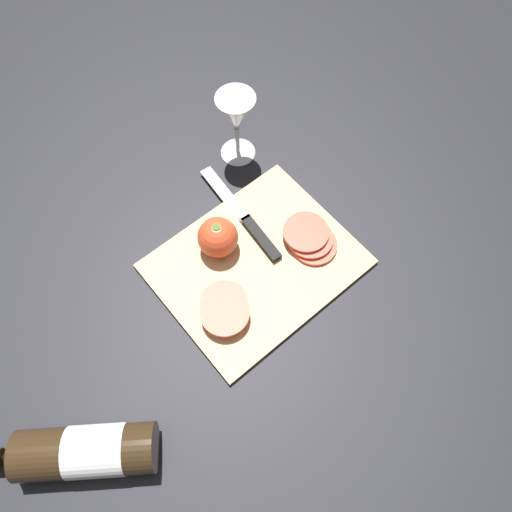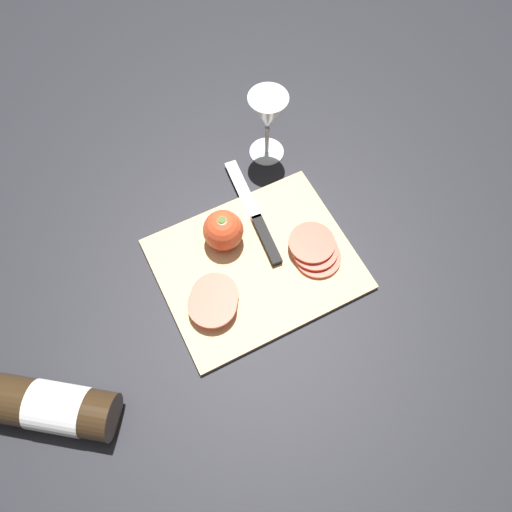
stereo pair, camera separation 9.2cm
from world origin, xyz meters
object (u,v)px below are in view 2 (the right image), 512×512
object	(u,v)px
wine_glass	(268,116)
whole_tomato	(223,230)
wine_bottle	(44,405)
tomato_slice_stack_near	(214,300)
knife	(261,229)
tomato_slice_stack_far	(315,250)

from	to	relation	value
wine_glass	whole_tomato	distance (m)	0.25
wine_bottle	tomato_slice_stack_near	size ratio (longest dim) A/B	2.75
wine_glass	knife	xyz separation A→B (m)	(-0.10, -0.17, -0.10)
knife	wine_glass	bearing A→B (deg)	-25.38
wine_bottle	tomato_slice_stack_near	world-z (taller)	wine_bottle
wine_bottle	whole_tomato	xyz separation A→B (m)	(0.39, 0.16, 0.01)
wine_glass	whole_tomato	xyz separation A→B (m)	(-0.18, -0.16, -0.06)
whole_tomato	wine_glass	bearing A→B (deg)	42.09
whole_tomato	tomato_slice_stack_far	size ratio (longest dim) A/B	0.69
knife	whole_tomato	bearing A→B (deg)	85.18
wine_bottle	tomato_slice_stack_far	xyz separation A→B (m)	(0.54, 0.05, -0.02)
tomato_slice_stack_near	whole_tomato	bearing A→B (deg)	56.40
wine_glass	knife	distance (m)	0.22
wine_glass	wine_bottle	bearing A→B (deg)	-151.07
knife	tomato_slice_stack_near	world-z (taller)	tomato_slice_stack_near
tomato_slice_stack_far	whole_tomato	bearing A→B (deg)	143.78
wine_bottle	tomato_slice_stack_far	size ratio (longest dim) A/B	2.65
tomato_slice_stack_near	tomato_slice_stack_far	bearing A→B (deg)	1.32
tomato_slice_stack_far	knife	bearing A→B (deg)	126.64
tomato_slice_stack_near	tomato_slice_stack_far	size ratio (longest dim) A/B	0.96
wine_bottle	wine_glass	world-z (taller)	wine_glass
whole_tomato	tomato_slice_stack_far	bearing A→B (deg)	-36.22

